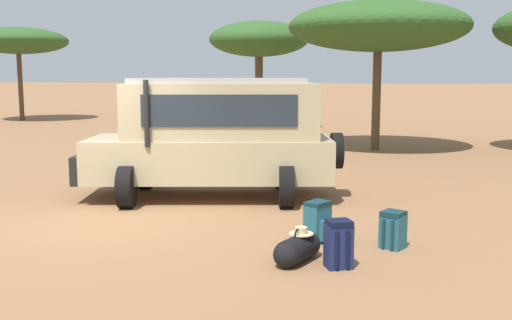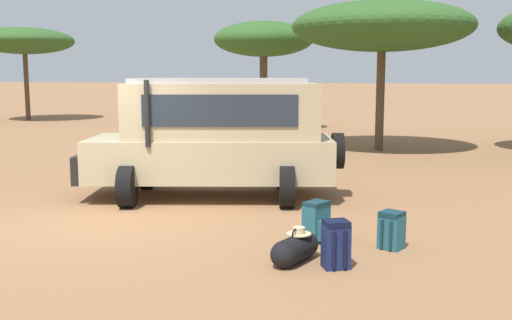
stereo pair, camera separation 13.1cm
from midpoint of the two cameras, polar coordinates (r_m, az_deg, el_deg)
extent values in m
plane|color=#936642|center=(10.63, -14.83, -5.81)|extent=(320.00, 320.00, 0.00)
cube|color=tan|center=(12.29, -4.70, 0.20)|extent=(5.20, 2.93, 0.84)
cube|color=tan|center=(12.17, -3.58, 4.72)|extent=(4.12, 2.59, 1.10)
cube|color=#232D38|center=(12.36, -10.66, 4.42)|extent=(0.40, 1.53, 0.77)
cube|color=#232D38|center=(11.27, -3.86, 4.70)|extent=(2.88, 0.69, 0.60)
cube|color=#232D38|center=(13.07, -3.34, 5.18)|extent=(2.88, 0.69, 0.60)
cube|color=#B7B7B7|center=(12.15, -3.84, 7.55)|extent=(3.72, 2.43, 0.10)
cube|color=black|center=(12.78, -16.26, -0.57)|extent=(0.51, 1.61, 0.56)
cylinder|color=black|center=(11.38, -10.71, 4.36)|extent=(0.10, 0.10, 1.25)
cylinder|color=black|center=(11.63, -12.55, -2.52)|extent=(0.45, 0.84, 0.80)
cylinder|color=black|center=(13.50, -10.79, -1.00)|extent=(0.45, 0.84, 0.80)
cylinder|color=black|center=(11.37, 2.59, -2.58)|extent=(0.45, 0.84, 0.80)
cylinder|color=black|center=(13.28, 2.21, -1.01)|extent=(0.45, 0.84, 0.80)
cylinder|color=black|center=(12.33, 7.38, 0.89)|extent=(0.38, 0.77, 0.74)
cube|color=navy|center=(7.97, 7.40, -8.16)|extent=(0.41, 0.38, 0.57)
cube|color=navy|center=(8.15, 6.97, -8.31)|extent=(0.26, 0.18, 0.32)
cube|color=black|center=(7.89, 7.44, -5.95)|extent=(0.40, 0.39, 0.07)
cylinder|color=black|center=(7.81, 7.26, -8.51)|extent=(0.04, 0.04, 0.49)
cylinder|color=black|center=(7.86, 8.29, -8.42)|extent=(0.04, 0.04, 0.49)
cube|color=#235B6B|center=(9.18, 5.47, -6.02)|extent=(0.41, 0.47, 0.55)
cube|color=#235B6B|center=(9.10, 6.32, -6.60)|extent=(0.21, 0.30, 0.30)
cube|color=#13323A|center=(9.11, 5.50, -4.15)|extent=(0.41, 0.46, 0.07)
cylinder|color=#13323A|center=(9.33, 5.06, -5.77)|extent=(0.04, 0.04, 0.47)
cylinder|color=#13323A|center=(9.19, 4.40, -5.98)|extent=(0.04, 0.04, 0.47)
cube|color=#235B6B|center=(8.98, 12.49, -6.70)|extent=(0.41, 0.40, 0.49)
cube|color=#235B6B|center=(9.15, 13.01, -6.83)|extent=(0.25, 0.18, 0.27)
cube|color=#13323A|center=(8.92, 12.55, -5.00)|extent=(0.40, 0.40, 0.07)
cylinder|color=#13323A|center=(8.87, 11.60, -6.85)|extent=(0.04, 0.04, 0.41)
cylinder|color=#13323A|center=(8.81, 12.42, -6.99)|extent=(0.04, 0.04, 0.41)
cylinder|color=black|center=(8.18, 3.51, -8.46)|extent=(0.54, 0.69, 0.36)
sphere|color=black|center=(8.43, 4.52, -7.96)|extent=(0.35, 0.35, 0.35)
sphere|color=black|center=(7.93, 2.42, -9.00)|extent=(0.35, 0.35, 0.35)
torus|color=black|center=(8.12, 3.52, -7.11)|extent=(0.08, 0.16, 0.16)
cylinder|color=beige|center=(8.21, 3.86, -7.01)|extent=(0.34, 0.34, 0.02)
cylinder|color=beige|center=(8.20, 3.86, -6.69)|extent=(0.17, 0.17, 0.09)
cylinder|color=brown|center=(35.37, -21.61, 6.53)|extent=(0.25, 0.25, 3.71)
ellipsoid|color=#2D5623|center=(35.41, -21.83, 10.50)|extent=(5.23, 5.50, 1.42)
cylinder|color=brown|center=(27.30, 0.15, 6.47)|extent=(0.35, 0.35, 3.41)
ellipsoid|color=#2D5623|center=(27.33, 0.15, 11.45)|extent=(4.51, 3.96, 1.58)
cylinder|color=brown|center=(20.33, 11.21, 5.66)|extent=(0.28, 0.28, 3.37)
ellipsoid|color=#2D5623|center=(20.37, 11.40, 12.35)|extent=(5.88, 5.82, 1.63)
camera|label=1|loc=(0.07, -90.35, -0.05)|focal=42.00mm
camera|label=2|loc=(0.07, 89.65, 0.05)|focal=42.00mm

